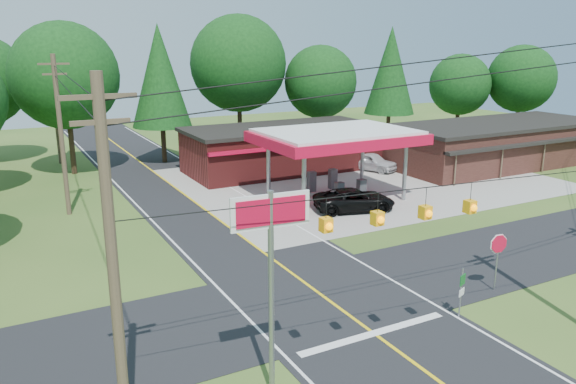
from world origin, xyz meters
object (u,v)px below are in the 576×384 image
sedan_car (371,162)px  gas_canopy (337,139)px  suv_car (354,200)px  big_stop_sign (271,247)px  octagonal_stop_sign (498,248)px

sedan_car → gas_canopy: bearing=-165.2°
suv_car → big_stop_sign: big_stop_sign is taller
gas_canopy → sedan_car: 10.41m
suv_car → sedan_car: 12.26m
sedan_car → octagonal_stop_sign: (-9.60, -22.21, 1.22)m
sedan_car → suv_car: bearing=-155.7°
suv_car → sedan_car: bearing=-24.9°
suv_car → octagonal_stop_sign: bearing=-170.1°
gas_canopy → big_stop_sign: big_stop_sign is taller
suv_car → big_stop_sign: (-13.50, -15.01, 4.11)m
sedan_car → octagonal_stop_sign: bearing=-137.8°
gas_canopy → sedan_car: gas_canopy is taller
gas_canopy → big_stop_sign: size_ratio=1.62×
gas_canopy → sedan_car: size_ratio=2.32×
gas_canopy → suv_car: size_ratio=2.01×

